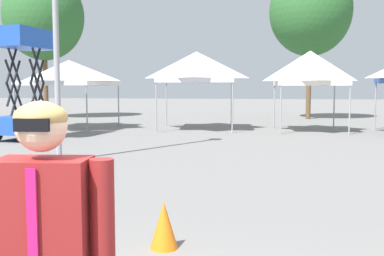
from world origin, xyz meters
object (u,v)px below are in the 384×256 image
Objects in this scene: canopy_tent_behind_right at (69,73)px; canopy_tent_behind_center at (310,68)px; canopy_tent_center at (197,67)px; tree_behind_tents_right at (44,16)px; traffic_cone_near_barrier at (164,225)px; scissor_lift at (26,106)px; tree_behind_tents_left at (310,11)px.

canopy_tent_behind_center is at bearing 2.28° from canopy_tent_behind_right.
tree_behind_tents_right reaches higher than canopy_tent_center.
traffic_cone_near_barrier is (-3.03, -14.46, -2.35)m from canopy_tent_behind_center.
canopy_tent_behind_right is 16.03m from traffic_cone_near_barrier.
canopy_tent_center reaches higher than traffic_cone_near_barrier.
tree_behind_tents_right is at bearing 113.50° from scissor_lift.
tree_behind_tents_right is 0.99× the size of tree_behind_tents_left.
scissor_lift is at bearing -132.19° from tree_behind_tents_left.
canopy_tent_center is 7.36m from scissor_lift.
tree_behind_tents_left reaches higher than scissor_lift.
tree_behind_tents_left is at bearing 80.36° from traffic_cone_near_barrier.
canopy_tent_center is at bearing 177.73° from canopy_tent_behind_center.
scissor_lift is (-5.41, -4.76, -1.53)m from canopy_tent_center.
scissor_lift is at bearing -138.65° from canopy_tent_center.
tree_behind_tents_left is 22.99m from traffic_cone_near_barrier.
tree_behind_tents_left is at bearing 84.69° from canopy_tent_behind_center.
canopy_tent_center is 0.40× the size of tree_behind_tents_left.
tree_behind_tents_left is at bearing 52.91° from canopy_tent_center.
tree_behind_tents_right is 15.54m from tree_behind_tents_left.
canopy_tent_behind_center is 11.28m from scissor_lift.
canopy_tent_center reaches higher than canopy_tent_behind_center.
canopy_tent_behind_right is 4.36m from scissor_lift.
tree_behind_tents_left is at bearing 5.65° from tree_behind_tents_right.
tree_behind_tents_left is (15.46, 1.53, 0.16)m from tree_behind_tents_right.
tree_behind_tents_right is (-4.34, 6.34, 3.53)m from canopy_tent_behind_right.
canopy_tent_behind_right is 5.67m from canopy_tent_center.
canopy_tent_behind_center is 14.96m from traffic_cone_near_barrier.
canopy_tent_behind_center is at bearing 24.12° from scissor_lift.
tree_behind_tents_left reaches higher than traffic_cone_near_barrier.
scissor_lift is 0.45× the size of tree_behind_tents_right.
tree_behind_tents_right reaches higher than scissor_lift.
canopy_tent_center is (5.63, 0.61, 0.23)m from canopy_tent_behind_right.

